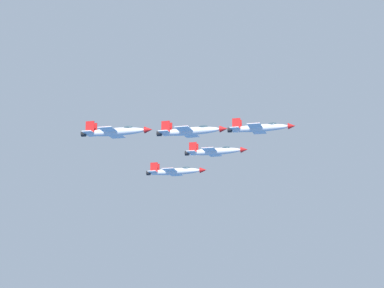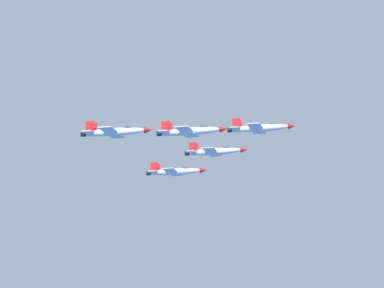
{
  "view_description": "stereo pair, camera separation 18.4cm",
  "coord_description": "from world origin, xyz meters",
  "px_view_note": "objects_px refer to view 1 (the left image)",
  "views": [
    {
      "loc": [
        -150.26,
        128.44,
        99.87
      ],
      "look_at": [
        0.58,
        -9.73,
        150.69
      ],
      "focal_mm": 81.51,
      "sensor_mm": 36.0,
      "label": 1
    },
    {
      "loc": [
        -150.38,
        128.31,
        99.87
      ],
      "look_at": [
        0.58,
        -9.73,
        150.69
      ],
      "focal_mm": 81.51,
      "sensor_mm": 36.0,
      "label": 2
    }
  ],
  "objects_px": {
    "jet_left_wingman": "(215,151)",
    "jet_right_outer": "(115,132)",
    "jet_lead": "(260,128)",
    "jet_left_outer": "(175,171)",
    "jet_right_wingman": "(190,131)"
  },
  "relations": [
    {
      "from": "jet_left_wingman",
      "to": "jet_right_outer",
      "type": "bearing_deg",
      "value": -111.35
    },
    {
      "from": "jet_lead",
      "to": "jet_left_wingman",
      "type": "relative_size",
      "value": 0.99
    },
    {
      "from": "jet_left_wingman",
      "to": "jet_left_outer",
      "type": "relative_size",
      "value": 0.98
    },
    {
      "from": "jet_left_outer",
      "to": "jet_left_wingman",
      "type": "bearing_deg",
      "value": -41.04
    },
    {
      "from": "jet_right_wingman",
      "to": "jet_right_outer",
      "type": "distance_m",
      "value": 18.42
    },
    {
      "from": "jet_lead",
      "to": "jet_right_outer",
      "type": "distance_m",
      "value": 36.92
    },
    {
      "from": "jet_lead",
      "to": "jet_left_outer",
      "type": "relative_size",
      "value": 0.97
    },
    {
      "from": "jet_right_wingman",
      "to": "jet_left_outer",
      "type": "bearing_deg",
      "value": 112.25
    },
    {
      "from": "jet_left_wingman",
      "to": "jet_left_outer",
      "type": "distance_m",
      "value": 18.39
    },
    {
      "from": "jet_lead",
      "to": "jet_left_wingman",
      "type": "height_order",
      "value": "jet_lead"
    },
    {
      "from": "jet_right_wingman",
      "to": "jet_left_outer",
      "type": "relative_size",
      "value": 1.01
    },
    {
      "from": "jet_left_wingman",
      "to": "jet_right_outer",
      "type": "height_order",
      "value": "jet_left_wingman"
    },
    {
      "from": "jet_lead",
      "to": "jet_left_outer",
      "type": "height_order",
      "value": "jet_lead"
    },
    {
      "from": "jet_lead",
      "to": "jet_right_outer",
      "type": "relative_size",
      "value": 1.0
    },
    {
      "from": "jet_lead",
      "to": "jet_left_wingman",
      "type": "distance_m",
      "value": 18.41
    }
  ]
}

